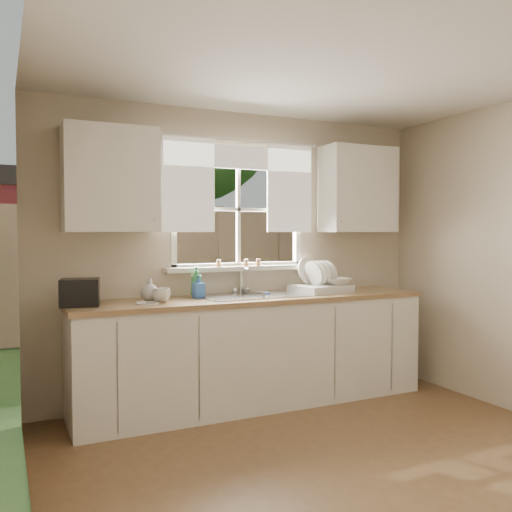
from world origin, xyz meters
name	(u,v)px	position (x,y,z in m)	size (l,w,h in m)	color
ground	(381,488)	(0.00, 0.00, 0.00)	(4.00, 4.00, 0.00)	brown
room_walls	(391,271)	(0.00, -0.07, 1.24)	(3.62, 4.02, 2.50)	beige
ceiling	(386,39)	(0.00, 0.00, 2.50)	(3.60, 4.00, 0.02)	silver
window	(239,228)	(0.00, 2.00, 1.49)	(1.38, 0.16, 1.06)	white
curtains	(241,177)	(0.00, 1.95, 1.93)	(1.50, 0.03, 0.81)	white
base_cabinets	(254,352)	(0.00, 1.68, 0.43)	(3.00, 0.62, 0.87)	silver
countertop	(254,299)	(0.00, 1.68, 0.89)	(3.04, 0.65, 0.04)	olive
upper_cabinet_left	(110,179)	(-1.15, 1.82, 1.85)	(0.70, 0.33, 0.80)	silver
upper_cabinet_right	(358,190)	(1.15, 1.82, 1.85)	(0.70, 0.33, 0.80)	silver
wall_outlet	(324,271)	(0.88, 1.99, 1.08)	(0.08, 0.01, 0.12)	beige
sill_jars	(241,263)	(-0.01, 1.94, 1.18)	(0.42, 0.04, 0.06)	brown
backyard	(137,131)	(0.58, 8.42, 3.46)	(20.00, 10.00, 6.13)	#335421
sink	(253,304)	(0.00, 1.71, 0.84)	(0.88, 0.52, 0.40)	#B7B7BC
dish_rack	(320,285)	(0.68, 1.73, 0.98)	(0.55, 0.45, 0.31)	silver
bowl	(336,281)	(0.82, 1.68, 1.01)	(0.25, 0.25, 0.06)	white
soap_bottle_a	(196,282)	(-0.46, 1.83, 1.04)	(0.10, 0.10, 0.26)	#2B8440
soap_bottle_b	(199,287)	(-0.46, 1.78, 1.00)	(0.08, 0.09, 0.19)	#3162B8
soap_bottle_c	(150,289)	(-0.86, 1.78, 1.00)	(0.14, 0.14, 0.18)	beige
saucer	(147,303)	(-0.93, 1.59, 0.92)	(0.17, 0.17, 0.01)	white
cup	(162,295)	(-0.80, 1.64, 0.96)	(0.14, 0.14, 0.11)	beige
black_appliance	(80,292)	(-1.40, 1.70, 1.01)	(0.27, 0.23, 0.20)	black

